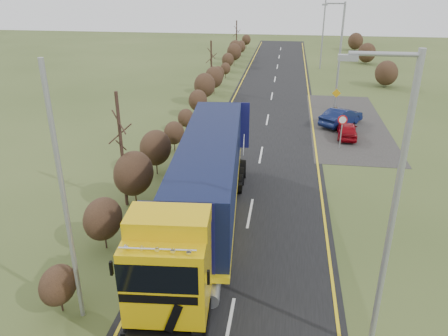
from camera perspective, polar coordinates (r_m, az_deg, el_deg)
ground at (r=18.91m, az=2.29°, el=-11.86°), size 160.00×160.00×0.00m
road at (r=27.64m, az=4.55°, el=0.18°), size 8.00×120.00×0.02m
layby at (r=37.33m, az=15.75°, el=5.66°), size 6.00×18.00×0.02m
lane_markings at (r=27.35m, az=4.51°, el=-0.03°), size 7.52×116.00×0.01m
hedgerow at (r=26.14m, az=-8.91°, el=2.36°), size 2.24×102.04×6.05m
lorry at (r=19.58m, az=-2.51°, el=-2.17°), size 3.63×15.72×4.33m
car_red_hatchback at (r=33.70m, az=15.81°, el=4.77°), size 1.62×3.54×1.18m
car_blue_sedan at (r=36.48m, az=15.06°, el=6.46°), size 3.80×4.24×1.40m
streetlight_near at (r=12.83m, az=20.84°, el=-4.72°), size 2.01×0.19×9.46m
streetlight_mid at (r=39.94m, az=14.75°, el=14.36°), size 1.95×0.18×9.16m
streetlight_far at (r=59.10m, az=12.72°, el=17.35°), size 1.95×0.18×9.17m
left_pole at (r=14.60m, az=-20.10°, el=-4.32°), size 0.16×0.16×8.98m
speed_sign at (r=31.18m, az=15.16°, el=5.43°), size 0.66×0.10×2.38m
warning_board at (r=40.25m, az=14.41°, el=8.90°), size 0.77×0.11×2.02m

